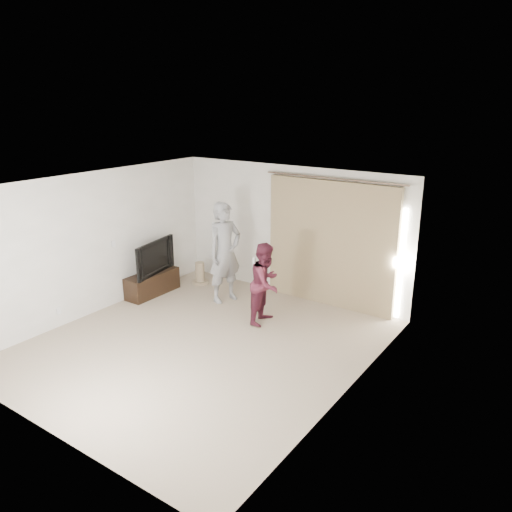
% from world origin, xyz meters
% --- Properties ---
extents(floor, '(5.50, 5.50, 0.00)m').
position_xyz_m(floor, '(0.00, 0.00, 0.00)').
color(floor, tan).
rests_on(floor, ground).
extents(wall_back, '(5.00, 0.04, 2.60)m').
position_xyz_m(wall_back, '(0.00, 2.75, 1.30)').
color(wall_back, white).
rests_on(wall_back, ground).
extents(wall_left, '(0.04, 5.50, 2.60)m').
position_xyz_m(wall_left, '(-2.50, -0.00, 1.30)').
color(wall_left, white).
rests_on(wall_left, ground).
extents(ceiling, '(5.00, 5.50, 0.01)m').
position_xyz_m(ceiling, '(0.00, 0.00, 2.60)').
color(ceiling, silver).
rests_on(ceiling, wall_back).
extents(curtain, '(2.80, 0.11, 2.46)m').
position_xyz_m(curtain, '(0.91, 2.68, 1.20)').
color(curtain, '#99825E').
rests_on(curtain, ground).
extents(tv_console, '(0.41, 1.18, 0.45)m').
position_xyz_m(tv_console, '(-2.27, 1.11, 0.23)').
color(tv_console, black).
rests_on(tv_console, ground).
extents(tv, '(0.36, 1.19, 0.68)m').
position_xyz_m(tv, '(-2.27, 1.11, 0.79)').
color(tv, black).
rests_on(tv, tv_console).
extents(scratching_post, '(0.35, 0.35, 0.47)m').
position_xyz_m(scratching_post, '(-1.86, 2.12, 0.19)').
color(scratching_post, tan).
rests_on(scratching_post, ground).
extents(person_man, '(0.66, 0.83, 1.97)m').
position_xyz_m(person_man, '(-0.84, 1.70, 0.98)').
color(person_man, gray).
rests_on(person_man, ground).
extents(person_woman, '(0.63, 0.77, 1.46)m').
position_xyz_m(person_woman, '(0.36, 1.32, 0.73)').
color(person_woman, '#531C2C').
rests_on(person_woman, ground).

